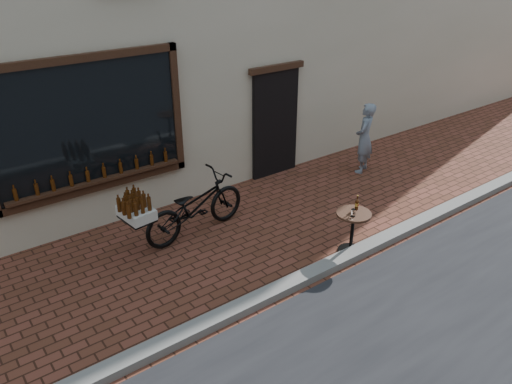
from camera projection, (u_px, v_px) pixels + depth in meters
ground at (319, 285)px, 7.25m from camera, size 90.00×90.00×0.00m
kerb at (310, 275)px, 7.37m from camera, size 90.00×0.25×0.12m
cargo_bicycle at (193, 206)px, 8.28m from camera, size 2.36×0.91×1.10m
bistro_table at (353, 224)px, 7.81m from camera, size 0.55×0.55×0.94m
pedestrian at (364, 138)px, 10.49m from camera, size 0.65×0.57×1.51m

